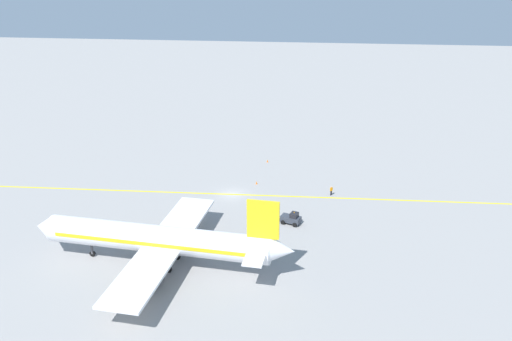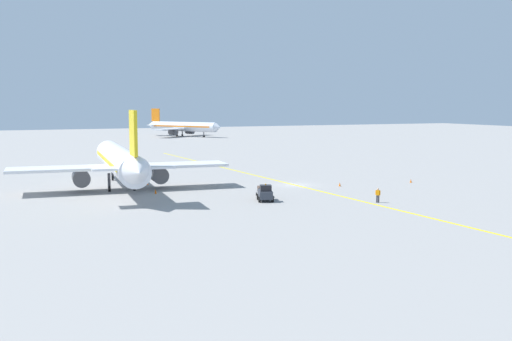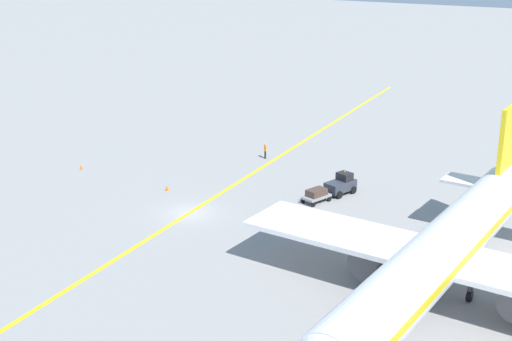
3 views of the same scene
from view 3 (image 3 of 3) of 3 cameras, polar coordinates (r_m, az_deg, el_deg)
ground_plane at (r=61.86m, az=-5.35°, el=-3.40°), size 400.00×400.00×0.00m
apron_yellow_centreline at (r=61.86m, az=-5.35°, el=-3.40°), size 5.98×119.89×0.01m
airplane_at_gate at (r=46.95m, az=14.64°, el=-6.34°), size 28.31×35.54×10.60m
baggage_tug_dark at (r=66.27m, az=6.82°, el=-1.12°), size 2.50×3.32×2.11m
baggage_cart_trailing at (r=64.00m, az=4.86°, el=-1.90°), size 2.15×2.91×1.24m
ground_crew_worker at (r=76.23m, az=0.75°, el=1.63°), size 0.41×0.46×1.68m
traffic_cone_near_nose at (r=67.30m, az=-7.14°, el=-1.39°), size 0.32×0.32×0.55m
traffic_cone_mid_apron at (r=74.89m, az=-13.82°, el=0.27°), size 0.32×0.32×0.55m
traffic_cone_by_wingtip at (r=46.95m, az=8.11°, el=-10.59°), size 0.32×0.32×0.55m
traffic_cone_far_edge at (r=53.92m, az=12.46°, el=-6.86°), size 0.32×0.32×0.55m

